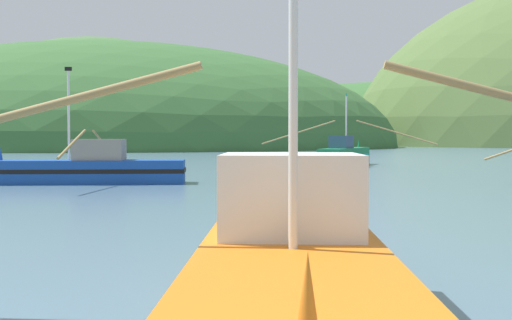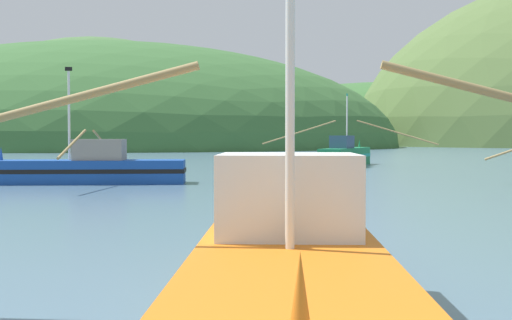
% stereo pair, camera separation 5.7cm
% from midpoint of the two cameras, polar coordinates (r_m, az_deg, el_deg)
% --- Properties ---
extents(hill_far_left, '(99.57, 79.66, 68.12)m').
position_cam_midpoint_polar(hill_far_left, '(214.43, -13.80, 1.36)').
color(hill_far_left, '#47703D').
rests_on(hill_far_left, ground).
extents(hill_mid_right, '(167.70, 134.16, 44.46)m').
position_cam_midpoint_polar(hill_mid_right, '(246.97, 12.03, 1.46)').
color(hill_mid_right, '#386633').
rests_on(hill_mid_right, ground).
extents(hill_mid_left, '(130.55, 104.44, 46.34)m').
position_cam_midpoint_polar(hill_mid_left, '(150.73, -12.12, 1.10)').
color(hill_mid_left, '#386633').
rests_on(hill_mid_left, ground).
extents(fishing_boat_blue, '(10.01, 13.09, 5.96)m').
position_cam_midpoint_polar(fishing_boat_blue, '(34.20, -14.40, -0.70)').
color(fishing_boat_blue, '#19479E').
rests_on(fishing_boat_blue, ground).
extents(fishing_boat_green, '(11.79, 9.93, 5.93)m').
position_cam_midpoint_polar(fishing_boat_green, '(52.95, 7.82, 0.41)').
color(fishing_boat_green, '#197A47').
rests_on(fishing_boat_green, ground).
extents(fishing_boat_orange, '(17.87, 10.37, 7.52)m').
position_cam_midpoint_polar(fishing_boat_orange, '(8.99, 3.00, -9.09)').
color(fishing_boat_orange, orange).
rests_on(fishing_boat_orange, ground).
extents(channel_buoy, '(0.64, 0.64, 1.45)m').
position_cam_midpoint_polar(channel_buoy, '(21.55, 6.96, -2.78)').
color(channel_buoy, yellow).
rests_on(channel_buoy, ground).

